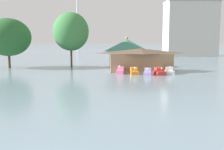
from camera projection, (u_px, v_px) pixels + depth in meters
pedal_boat_pink at (121, 71)px, 50.32m from camera, size 1.89×2.51×1.73m
pedal_boat_orange at (134, 71)px, 49.74m from camera, size 1.69×2.53×1.50m
pedal_boat_lavender at (148, 72)px, 48.58m from camera, size 1.88×2.53×1.39m
pedal_boat_red at (159, 72)px, 49.03m from camera, size 2.12×2.85×1.46m
pedal_boat_white at (169, 71)px, 49.98m from camera, size 1.88×2.76×1.61m
boathouse at (140, 59)px, 54.32m from camera, size 13.66×6.70×4.81m
green_roof_pavilion at (127, 51)px, 65.18m from camera, size 11.51×11.51×7.50m
shoreline_tree_tall_left at (8, 37)px, 60.94m from camera, size 10.60×10.60×11.73m
shoreline_tree_mid at (71, 32)px, 61.56m from camera, size 8.52×8.52×13.19m
background_building_block at (190, 29)px, 114.92m from camera, size 22.20×12.38×24.15m
distant_broadcast_tower at (77, 2)px, 413.98m from camera, size 8.14×8.14×168.32m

